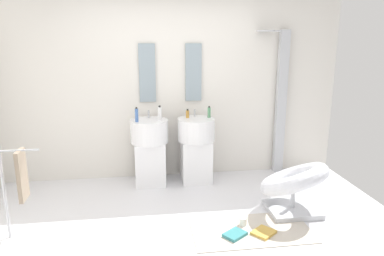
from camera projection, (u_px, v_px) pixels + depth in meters
ground_plane at (185, 232)px, 3.74m from camera, size 4.80×3.60×0.04m
rear_partition at (170, 85)px, 5.00m from camera, size 4.80×0.10×2.60m
pedestal_sink_left at (150, 149)px, 4.83m from camera, size 0.50×0.50×0.99m
pedestal_sink_right at (196, 147)px, 4.92m from camera, size 0.50×0.50×0.99m
vanity_mirror_left at (147, 73)px, 4.85m from camera, size 0.22×0.03×0.78m
vanity_mirror_right at (193, 72)px, 4.94m from camera, size 0.22×0.03×0.78m
shower_column at (280, 100)px, 5.15m from camera, size 0.49×0.24×2.05m
lounge_chair at (294, 183)px, 4.04m from camera, size 1.10×1.10×0.65m
towel_rack at (19, 177)px, 3.46m from camera, size 0.37×0.22×0.95m
area_rug at (251, 230)px, 3.72m from camera, size 1.23×0.67×0.01m
magazine_ochre at (264, 232)px, 3.64m from camera, size 0.29×0.28×0.03m
magazine_teal at (235, 234)px, 3.60m from camera, size 0.27×0.26×0.03m
coffee_mug at (243, 221)px, 3.81m from camera, size 0.08×0.08×0.08m
soap_bottle_blue at (137, 115)px, 4.61m from camera, size 0.04×0.04×0.19m
soap_bottle_green at (209, 112)px, 4.86m from camera, size 0.04×0.04×0.16m
soap_bottle_white at (160, 113)px, 4.71m from camera, size 0.05×0.05×0.19m
soap_bottle_amber at (188, 114)px, 4.85m from camera, size 0.04×0.04×0.12m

